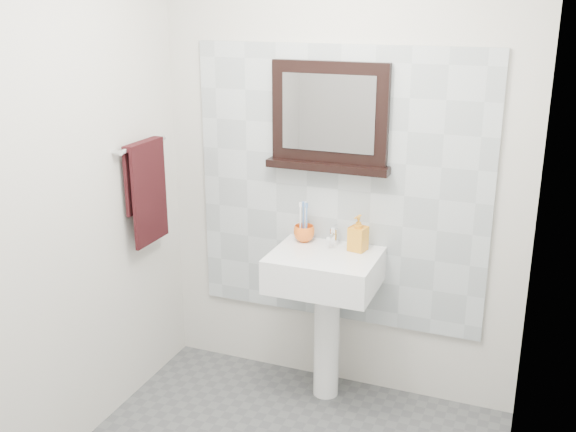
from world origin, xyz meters
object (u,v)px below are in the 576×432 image
object	(u,v)px
soap_dispenser	(358,233)
framed_mirror	(330,119)
pedestal_sink	(325,286)
toothbrush_cup	(304,233)
hand_towel	(146,184)

from	to	relation	value
soap_dispenser	framed_mirror	distance (m)	0.61
pedestal_sink	soap_dispenser	bearing A→B (deg)	35.11
pedestal_sink	toothbrush_cup	bearing A→B (deg)	142.38
soap_dispenser	framed_mirror	bearing A→B (deg)	168.10
pedestal_sink	toothbrush_cup	world-z (taller)	pedestal_sink
pedestal_sink	hand_towel	xyz separation A→B (m)	(-0.94, -0.18, 0.50)
hand_towel	framed_mirror	bearing A→B (deg)	22.26
pedestal_sink	toothbrush_cup	size ratio (longest dim) A/B	8.46
toothbrush_cup	soap_dispenser	xyz separation A→B (m)	(0.31, -0.03, 0.05)
soap_dispenser	hand_towel	bearing A→B (deg)	-153.89
pedestal_sink	framed_mirror	world-z (taller)	framed_mirror
pedestal_sink	toothbrush_cup	xyz separation A→B (m)	(-0.17, 0.13, 0.23)
soap_dispenser	hand_towel	size ratio (longest dim) A/B	0.35
pedestal_sink	framed_mirror	xyz separation A→B (m)	(-0.05, 0.19, 0.85)
soap_dispenser	pedestal_sink	bearing A→B (deg)	-133.18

